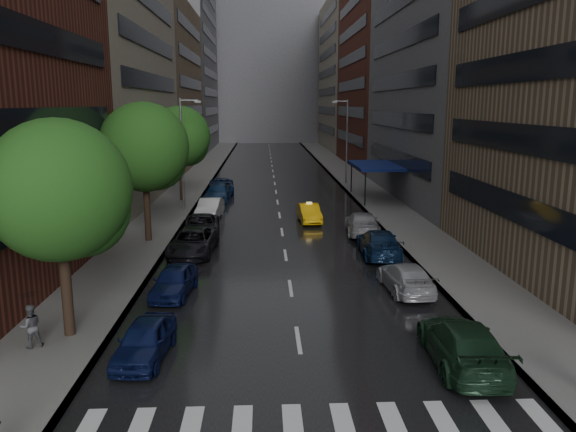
{
  "coord_description": "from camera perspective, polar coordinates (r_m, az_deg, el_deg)",
  "views": [
    {
      "loc": [
        -1.26,
        -15.66,
        8.7
      ],
      "look_at": [
        0.0,
        12.7,
        3.0
      ],
      "focal_mm": 35.0,
      "sensor_mm": 36.0,
      "label": 1
    }
  ],
  "objects": [
    {
      "name": "buildings_left",
      "position": [
        76.06,
        -13.51,
        16.55
      ],
      "size": [
        8.0,
        108.0,
        38.0
      ],
      "color": "maroon",
      "rests_on": "ground"
    },
    {
      "name": "building_far",
      "position": [
        133.87,
        -2.06,
        14.47
      ],
      "size": [
        40.0,
        14.0,
        32.0
      ],
      "primitive_type": "cube",
      "color": "slate",
      "rests_on": "ground"
    },
    {
      "name": "ped_black_umbrella",
      "position": [
        22.08,
        -24.79,
        -9.05
      ],
      "size": [
        0.97,
        0.98,
        2.09
      ],
      "color": "#55565B",
      "rests_on": "sidewalk_left"
    },
    {
      "name": "tree_near",
      "position": [
        21.73,
        -22.28,
        2.4
      ],
      "size": [
        5.17,
        5.17,
        8.24
      ],
      "color": "#382619",
      "rests_on": "ground"
    },
    {
      "name": "parked_cars_right",
      "position": [
        29.58,
        10.6,
        -4.43
      ],
      "size": [
        2.62,
        24.84,
        1.55
      ],
      "color": "#17341F",
      "rests_on": "ground"
    },
    {
      "name": "tree_mid",
      "position": [
        35.99,
        -14.41,
        6.78
      ],
      "size": [
        5.55,
        5.55,
        8.84
      ],
      "color": "#382619",
      "rests_on": "ground"
    },
    {
      "name": "ground",
      "position": [
        17.96,
        1.88,
        -17.62
      ],
      "size": [
        220.0,
        220.0,
        0.0
      ],
      "primitive_type": "plane",
      "color": "gray",
      "rests_on": "ground"
    },
    {
      "name": "buildings_right",
      "position": [
        74.44,
        10.5,
        16.05
      ],
      "size": [
        8.05,
        109.1,
        36.0
      ],
      "color": "#937A5B",
      "rests_on": "ground"
    },
    {
      "name": "crosswalk",
      "position": [
        16.25,
        3.21,
        -20.97
      ],
      "size": [
        13.15,
        2.8,
        0.01
      ],
      "color": "silver",
      "rests_on": "ground"
    },
    {
      "name": "awning",
      "position": [
        51.99,
        8.87,
        5.07
      ],
      "size": [
        4.0,
        8.0,
        3.12
      ],
      "color": "navy",
      "rests_on": "sidewalk_right"
    },
    {
      "name": "parked_cars_left",
      "position": [
        40.42,
        -8.37,
        -0.15
      ],
      "size": [
        2.78,
        41.43,
        1.52
      ],
      "color": "#0E1744",
      "rests_on": "ground"
    },
    {
      "name": "road",
      "position": [
        66.25,
        -1.43,
        3.8
      ],
      "size": [
        14.0,
        140.0,
        0.01
      ],
      "primitive_type": "cube",
      "color": "black",
      "rests_on": "ground"
    },
    {
      "name": "tree_far",
      "position": [
        50.99,
        -10.92,
        7.94
      ],
      "size": [
        5.36,
        5.36,
        8.54
      ],
      "color": "#382619",
      "rests_on": "ground"
    },
    {
      "name": "sidewalk_right",
      "position": [
        67.02,
        6.3,
        3.89
      ],
      "size": [
        4.0,
        140.0,
        0.15
      ],
      "primitive_type": "cube",
      "color": "gray",
      "rests_on": "ground"
    },
    {
      "name": "sidewalk_left",
      "position": [
        66.68,
        -9.21,
        3.77
      ],
      "size": [
        4.0,
        140.0,
        0.15
      ],
      "primitive_type": "cube",
      "color": "gray",
      "rests_on": "ground"
    },
    {
      "name": "street_lamp_left",
      "position": [
        46.27,
        -10.63,
        6.43
      ],
      "size": [
        1.74,
        0.22,
        9.0
      ],
      "color": "gray",
      "rests_on": "sidewalk_left"
    },
    {
      "name": "taxi",
      "position": [
        41.85,
        2.16,
        0.3
      ],
      "size": [
        1.71,
        4.23,
        1.36
      ],
      "primitive_type": "imported",
      "rotation": [
        0.0,
        0.0,
        0.07
      ],
      "color": "#F1AD0C",
      "rests_on": "ground"
    },
    {
      "name": "street_lamp_right",
      "position": [
        61.44,
        5.92,
        7.73
      ],
      "size": [
        1.74,
        0.22,
        9.0
      ],
      "color": "gray",
      "rests_on": "sidewalk_right"
    }
  ]
}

